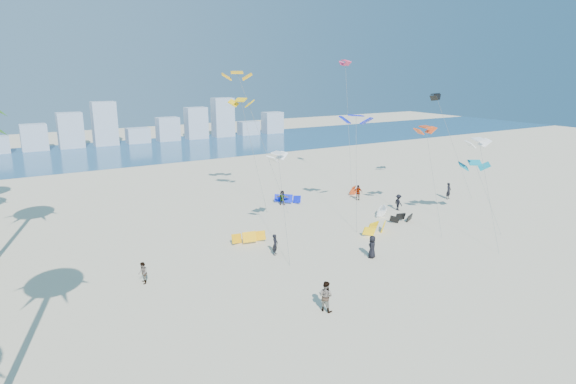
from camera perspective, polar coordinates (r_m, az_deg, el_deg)
ground at (r=28.69m, az=11.94°, el=-16.33°), size 220.00×220.00×0.00m
ocean at (r=92.54m, az=-19.96°, el=4.28°), size 220.00×220.00×0.00m
kitesurfer_near at (r=39.19m, az=-1.50°, el=-6.12°), size 0.74×0.72×1.71m
kitesurfer_mid at (r=30.61m, az=4.40°, el=-11.96°), size 1.05×1.15×1.93m
kitesurfers_far at (r=48.70m, az=6.48°, el=-2.15°), size 36.69×18.16×1.88m
grounded_kites at (r=48.75m, az=5.01°, el=-2.60°), size 21.54×14.75×0.96m
flying_kites at (r=50.13m, az=8.77°, el=9.25°), size 29.18×28.10×15.88m
distant_skyline at (r=101.68m, az=-21.91°, el=6.68°), size 85.00×3.00×8.40m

